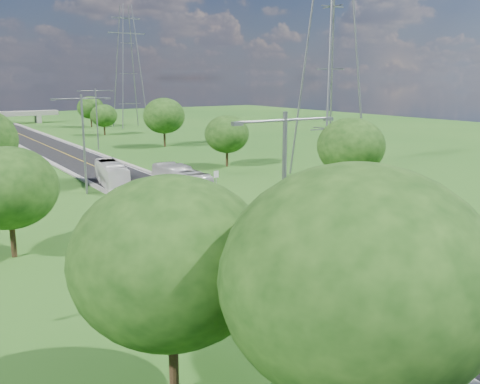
{
  "coord_description": "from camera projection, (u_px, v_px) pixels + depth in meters",
  "views": [
    {
      "loc": [
        -21.57,
        -8.33,
        11.55
      ],
      "look_at": [
        0.04,
        25.41,
        3.0
      ],
      "focal_mm": 40.0,
      "sensor_mm": 36.0,
      "label": 1
    }
  ],
  "objects": [
    {
      "name": "ground",
      "position": [
        98.0,
        168.0,
        70.07
      ],
      "size": [
        260.0,
        260.0,
        0.0
      ],
      "primitive_type": "plane",
      "color": "#1F5217",
      "rests_on": "ground"
    },
    {
      "name": "road",
      "position": [
        84.0,
        162.0,
        75.0
      ],
      "size": [
        8.0,
        150.0,
        0.06
      ],
      "primitive_type": "cube",
      "color": "black",
      "rests_on": "ground"
    },
    {
      "name": "curb_left",
      "position": [
        53.0,
        164.0,
        72.74
      ],
      "size": [
        0.5,
        150.0,
        0.22
      ],
      "primitive_type": "cube",
      "color": "gray",
      "rests_on": "ground"
    },
    {
      "name": "curb_right",
      "position": [
        113.0,
        159.0,
        77.23
      ],
      "size": [
        0.5,
        150.0,
        0.22
      ],
      "primitive_type": "cube",
      "color": "gray",
      "rests_on": "ground"
    },
    {
      "name": "speed_limit_sign",
      "position": [
        216.0,
        178.0,
        54.34
      ],
      "size": [
        0.55,
        0.09,
        2.4
      ],
      "color": "slate",
      "rests_on": "ground"
    },
    {
      "name": "streetlight_near_left",
      "position": [
        284.0,
        195.0,
        26.13
      ],
      "size": [
        5.9,
        0.25,
        10.0
      ],
      "color": "slate",
      "rests_on": "ground"
    },
    {
      "name": "streetlight_mid_left",
      "position": [
        83.0,
        136.0,
        53.31
      ],
      "size": [
        5.9,
        0.25,
        10.0
      ],
      "color": "slate",
      "rests_on": "ground"
    },
    {
      "name": "streetlight_far_right",
      "position": [
        97.0,
        113.0,
        86.82
      ],
      "size": [
        5.9,
        0.25,
        10.0
      ],
      "color": "slate",
      "rests_on": "ground"
    },
    {
      "name": "power_tower_near",
      "position": [
        331.0,
        57.0,
        62.27
      ],
      "size": [
        9.0,
        6.4,
        28.0
      ],
      "color": "slate",
      "rests_on": "ground"
    },
    {
      "name": "power_tower_far",
      "position": [
        128.0,
        68.0,
        126.16
      ],
      "size": [
        9.0,
        6.4,
        28.0
      ],
      "color": "slate",
      "rests_on": "ground"
    },
    {
      "name": "tree_la",
      "position": [
        171.0,
        261.0,
        18.76
      ],
      "size": [
        7.14,
        7.14,
        8.3
      ],
      "color": "black",
      "rests_on": "ground"
    },
    {
      "name": "tree_lb",
      "position": [
        8.0,
        188.0,
        34.3
      ],
      "size": [
        6.3,
        6.3,
        7.33
      ],
      "color": "black",
      "rests_on": "ground"
    },
    {
      "name": "tree_lf",
      "position": [
        356.0,
        280.0,
        15.27
      ],
      "size": [
        7.98,
        7.98,
        9.28
      ],
      "color": "black",
      "rests_on": "ground"
    },
    {
      "name": "tree_rb",
      "position": [
        351.0,
        146.0,
        52.76
      ],
      "size": [
        6.72,
        6.72,
        7.82
      ],
      "color": "black",
      "rests_on": "ground"
    },
    {
      "name": "tree_rc",
      "position": [
        227.0,
        134.0,
        70.48
      ],
      "size": [
        5.88,
        5.88,
        6.84
      ],
      "color": "black",
      "rests_on": "ground"
    },
    {
      "name": "tree_rd",
      "position": [
        164.0,
        116.0,
        91.11
      ],
      "size": [
        7.14,
        7.14,
        8.3
      ],
      "color": "black",
      "rests_on": "ground"
    },
    {
      "name": "tree_re",
      "position": [
        104.0,
        116.0,
        109.82
      ],
      "size": [
        5.46,
        5.46,
        6.35
      ],
      "color": "black",
      "rests_on": "ground"
    },
    {
      "name": "tree_rf",
      "position": [
        91.0,
        108.0,
        128.01
      ],
      "size": [
        6.3,
        6.3,
        7.33
      ],
      "color": "black",
      "rests_on": "ground"
    },
    {
      "name": "bus_outbound",
      "position": [
        181.0,
        181.0,
        53.17
      ],
      "size": [
        3.09,
        10.55,
        2.9
      ],
      "primitive_type": "imported",
      "rotation": [
        0.0,
        0.0,
        3.08
      ],
      "color": "silver",
      "rests_on": "road"
    },
    {
      "name": "bus_inbound",
      "position": [
        112.0,
        174.0,
        58.03
      ],
      "size": [
        3.71,
        9.67,
        2.63
      ],
      "primitive_type": "imported",
      "rotation": [
        0.0,
        0.0,
        -0.16
      ],
      "color": "white",
      "rests_on": "road"
    }
  ]
}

